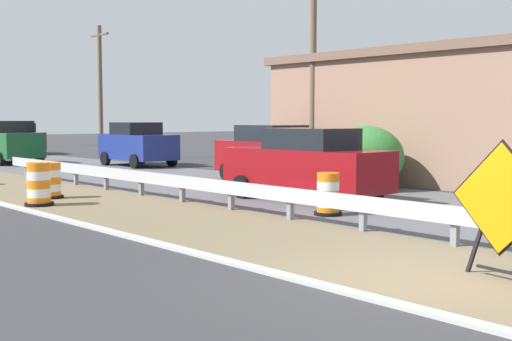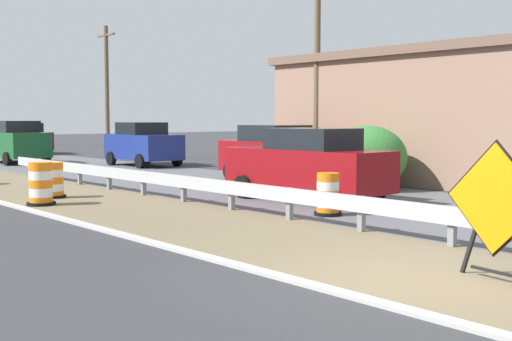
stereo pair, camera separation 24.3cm
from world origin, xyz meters
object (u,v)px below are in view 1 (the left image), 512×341
at_px(warning_sign_diamond, 500,204).
at_px(utility_pole_mid, 100,90).
at_px(traffic_barrel_close, 39,186).
at_px(car_distant_a, 138,144).
at_px(car_mid_far_lane, 274,153).
at_px(utility_pole_near, 313,74).
at_px(traffic_barrel_nearest, 328,196).
at_px(car_trailing_far_lane, 8,142).
at_px(car_lead_far_lane, 307,164).
at_px(traffic_barrel_mid, 51,182).
at_px(car_trailing_near_lane, 17,138).

bearing_deg(warning_sign_diamond, utility_pole_mid, -100.24).
xyz_separation_m(traffic_barrel_close, car_distant_a, (9.30, 10.27, 0.51)).
height_order(car_mid_far_lane, utility_pole_near, utility_pole_near).
bearing_deg(car_distant_a, traffic_barrel_close, -41.51).
xyz_separation_m(traffic_barrel_nearest, traffic_barrel_close, (-4.21, 6.02, 0.06)).
xyz_separation_m(car_trailing_far_lane, utility_pole_mid, (5.26, 0.30, 2.71)).
bearing_deg(car_lead_far_lane, car_mid_far_lane, -36.42).
distance_m(car_trailing_far_lane, car_distant_a, 6.88).
bearing_deg(utility_pole_mid, car_mid_far_lane, -97.08).
distance_m(car_lead_far_lane, car_mid_far_lane, 5.32).
bearing_deg(car_trailing_far_lane, car_lead_far_lane, 179.87).
bearing_deg(traffic_barrel_nearest, traffic_barrel_mid, 114.49).
relative_size(car_distant_a, utility_pole_mid, 0.56).
xyz_separation_m(traffic_barrel_close, utility_pole_mid, (10.73, 16.28, 3.26)).
bearing_deg(car_distant_a, traffic_barrel_mid, -42.26).
bearing_deg(traffic_barrel_close, traffic_barrel_nearest, -55.08).
distance_m(traffic_barrel_close, car_distant_a, 13.86).
bearing_deg(utility_pole_near, warning_sign_diamond, -127.39).
bearing_deg(traffic_barrel_close, car_lead_far_lane, -33.65).
distance_m(traffic_barrel_close, utility_pole_mid, 19.77).
height_order(traffic_barrel_nearest, car_mid_far_lane, car_mid_far_lane).
height_order(car_lead_far_lane, car_trailing_far_lane, car_trailing_far_lane).
bearing_deg(car_mid_far_lane, car_lead_far_lane, -32.97).
relative_size(car_trailing_far_lane, utility_pole_mid, 0.62).
xyz_separation_m(car_lead_far_lane, car_trailing_far_lane, (-0.32, 19.83, 0.07)).
xyz_separation_m(traffic_barrel_nearest, car_trailing_far_lane, (1.26, 22.00, 0.61)).
bearing_deg(car_mid_far_lane, utility_pole_near, 90.00).
bearing_deg(car_mid_far_lane, traffic_barrel_mid, -93.78).
bearing_deg(warning_sign_diamond, traffic_barrel_close, -74.63).
distance_m(car_mid_far_lane, car_trailing_far_lane, 15.78).
bearing_deg(car_trailing_near_lane, utility_pole_mid, 14.07).
height_order(car_mid_far_lane, utility_pole_mid, utility_pole_mid).
xyz_separation_m(traffic_barrel_close, traffic_barrel_mid, (0.90, 1.23, -0.05)).
distance_m(traffic_barrel_close, car_trailing_near_lane, 25.54).
relative_size(traffic_barrel_mid, car_lead_far_lane, 0.21).
height_order(warning_sign_diamond, car_mid_far_lane, car_mid_far_lane).
xyz_separation_m(car_lead_far_lane, car_mid_far_lane, (2.99, 4.40, 0.01)).
relative_size(warning_sign_diamond, traffic_barrel_mid, 1.96).
height_order(warning_sign_diamond, utility_pole_mid, utility_pole_mid).
distance_m(traffic_barrel_close, car_lead_far_lane, 6.97).
relative_size(car_lead_far_lane, utility_pole_near, 0.65).
bearing_deg(warning_sign_diamond, car_lead_far_lane, -111.07).
xyz_separation_m(traffic_barrel_close, utility_pole_near, (10.71, 0.51, 3.32)).
bearing_deg(utility_pole_near, traffic_barrel_close, -177.28).
xyz_separation_m(traffic_barrel_mid, car_trailing_near_lane, (8.25, 22.61, 0.52)).
bearing_deg(utility_pole_mid, utility_pole_near, -90.08).
xyz_separation_m(warning_sign_diamond, traffic_barrel_mid, (-0.57, 12.81, -0.60)).
height_order(car_trailing_far_lane, car_distant_a, car_trailing_far_lane).
xyz_separation_m(warning_sign_diamond, utility_pole_mid, (9.26, 27.86, 2.71)).
distance_m(warning_sign_diamond, traffic_barrel_mid, 12.84).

